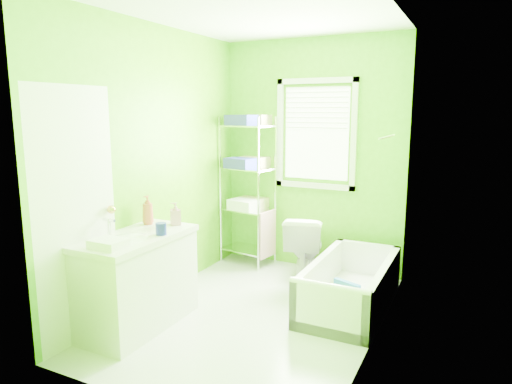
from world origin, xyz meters
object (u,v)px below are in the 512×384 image
at_px(vanity, 137,278).
at_px(wire_shelf_unit, 249,174).
at_px(bathtub, 349,292).
at_px(toilet, 305,247).

xyz_separation_m(vanity, wire_shelf_unit, (0.09, 1.89, 0.65)).
xyz_separation_m(bathtub, toilet, (-0.64, 0.53, 0.21)).
xyz_separation_m(toilet, vanity, (-0.87, -1.68, 0.07)).
xyz_separation_m(bathtub, wire_shelf_unit, (-1.42, 0.74, 0.93)).
xyz_separation_m(bathtub, vanity, (-1.51, -1.14, 0.28)).
relative_size(toilet, wire_shelf_unit, 0.40).
relative_size(bathtub, vanity, 1.34).
bearing_deg(vanity, toilet, 62.55).
relative_size(bathtub, toilet, 2.00).
distance_m(vanity, wire_shelf_unit, 2.00).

